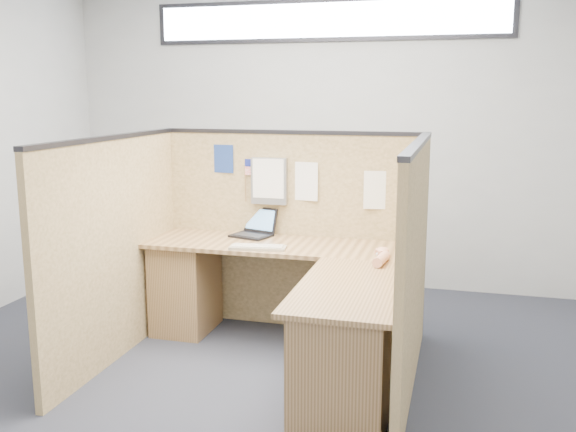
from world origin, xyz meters
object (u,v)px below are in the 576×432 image
(l_desk, at_px, (290,307))
(laptop, at_px, (253,229))
(keyboard, at_px, (258,247))
(mouse, at_px, (383,254))

(l_desk, height_order, laptop, laptop)
(l_desk, bearing_deg, laptop, 127.00)
(l_desk, height_order, keyboard, keyboard)
(laptop, relative_size, keyboard, 0.85)
(l_desk, distance_m, mouse, 0.72)
(l_desk, relative_size, laptop, 5.63)
(laptop, distance_m, mouse, 1.11)
(keyboard, height_order, mouse, mouse)
(mouse, bearing_deg, keyboard, -179.00)
(l_desk, xyz_separation_m, laptop, (-0.45, 0.60, 0.39))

